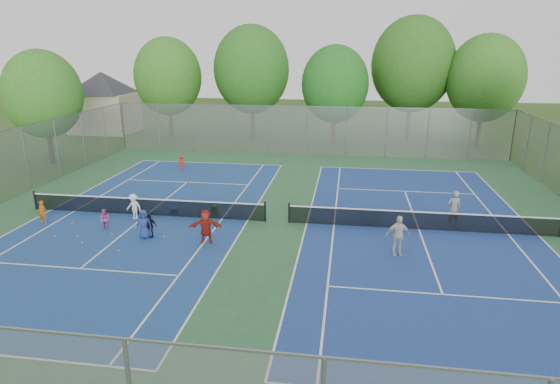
{
  "coord_description": "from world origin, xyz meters",
  "views": [
    {
      "loc": [
        3.42,
        -22.02,
        8.45
      ],
      "look_at": [
        0.0,
        1.0,
        1.3
      ],
      "focal_mm": 30.0,
      "sensor_mm": 36.0,
      "label": 1
    }
  ],
  "objects_px": {
    "ball_crate": "(174,211)",
    "instructor": "(454,208)",
    "ball_hopper": "(215,210)",
    "net_right": "(420,221)",
    "net_left": "(146,207)"
  },
  "relations": [
    {
      "from": "net_right",
      "to": "instructor",
      "type": "height_order",
      "value": "instructor"
    },
    {
      "from": "net_left",
      "to": "ball_crate",
      "type": "distance_m",
      "value": 1.47
    },
    {
      "from": "net_left",
      "to": "net_right",
      "type": "distance_m",
      "value": 14.0
    },
    {
      "from": "net_left",
      "to": "net_right",
      "type": "bearing_deg",
      "value": 0.0
    },
    {
      "from": "net_left",
      "to": "ball_hopper",
      "type": "bearing_deg",
      "value": 8.59
    },
    {
      "from": "ball_hopper",
      "to": "net_right",
      "type": "bearing_deg",
      "value": -2.97
    },
    {
      "from": "net_right",
      "to": "instructor",
      "type": "relative_size",
      "value": 7.03
    },
    {
      "from": "ball_crate",
      "to": "net_right",
      "type": "bearing_deg",
      "value": -1.99
    },
    {
      "from": "net_left",
      "to": "instructor",
      "type": "bearing_deg",
      "value": 2.78
    },
    {
      "from": "ball_crate",
      "to": "ball_hopper",
      "type": "height_order",
      "value": "ball_hopper"
    },
    {
      "from": "ball_hopper",
      "to": "instructor",
      "type": "xyz_separation_m",
      "value": [
        12.12,
        0.22,
        0.65
      ]
    },
    {
      "from": "ball_crate",
      "to": "instructor",
      "type": "height_order",
      "value": "instructor"
    },
    {
      "from": "net_right",
      "to": "net_left",
      "type": "bearing_deg",
      "value": 180.0
    },
    {
      "from": "net_left",
      "to": "instructor",
      "type": "height_order",
      "value": "instructor"
    },
    {
      "from": "net_left",
      "to": "ball_hopper",
      "type": "distance_m",
      "value": 3.63
    }
  ]
}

